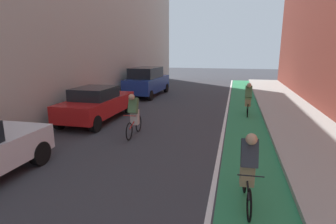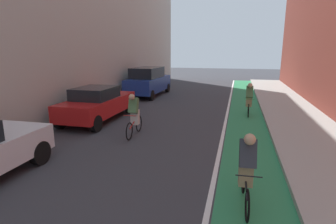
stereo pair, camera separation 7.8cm
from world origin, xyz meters
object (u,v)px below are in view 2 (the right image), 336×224
(parked_suv_blue, at_px, (148,81))
(cyclist_mid, at_px, (247,166))
(cyclist_trailing, at_px, (134,113))
(cyclist_far, at_px, (249,98))
(parked_sedan_red, at_px, (98,103))

(parked_suv_blue, xyz_separation_m, cyclist_mid, (6.31, -12.52, -0.18))
(parked_suv_blue, bearing_deg, cyclist_trailing, -74.59)
(cyclist_trailing, distance_m, cyclist_far, 6.15)
(parked_sedan_red, height_order, cyclist_trailing, cyclist_trailing)
(cyclist_far, bearing_deg, cyclist_trailing, -133.12)
(parked_sedan_red, bearing_deg, cyclist_far, 23.05)
(cyclist_mid, height_order, cyclist_far, cyclist_far)
(cyclist_far, bearing_deg, parked_sedan_red, -156.95)
(parked_sedan_red, bearing_deg, cyclist_trailing, -34.76)
(parked_suv_blue, relative_size, cyclist_far, 2.82)
(cyclist_trailing, height_order, cyclist_far, cyclist_far)
(parked_suv_blue, relative_size, cyclist_trailing, 2.83)
(parked_sedan_red, relative_size, cyclist_mid, 2.69)
(cyclist_mid, xyz_separation_m, cyclist_trailing, (-3.90, 3.77, 0.00))
(parked_suv_blue, relative_size, cyclist_mid, 2.88)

